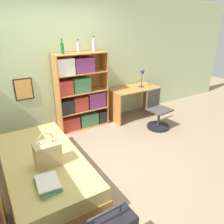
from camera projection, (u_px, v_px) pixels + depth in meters
ground_plane at (92, 166)px, 3.43m from camera, size 14.00×14.00×0.00m
wall_back at (53, 67)px, 4.19m from camera, size 10.00×0.09×2.60m
bed at (44, 170)px, 3.01m from camera, size 0.99×1.99×0.44m
handbag at (48, 154)px, 2.69m from camera, size 0.31×0.21×0.45m
book_stack_on_bed at (48, 184)px, 2.37m from camera, size 0.26×0.36×0.07m
bookcase at (80, 95)px, 4.45m from camera, size 1.05×0.35×1.55m
bottle_green at (62, 48)px, 3.95m from camera, size 0.06×0.06×0.27m
bottle_brown at (79, 47)px, 4.15m from camera, size 0.07×0.07×0.24m
bottle_clear at (94, 45)px, 4.30m from camera, size 0.08×0.08×0.29m
desk at (133, 97)px, 5.03m from camera, size 1.12×0.62×0.71m
desk_lamp at (143, 74)px, 4.92m from camera, size 0.17×0.12×0.44m
desk_chair at (157, 116)px, 4.60m from camera, size 0.47×0.47×0.80m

